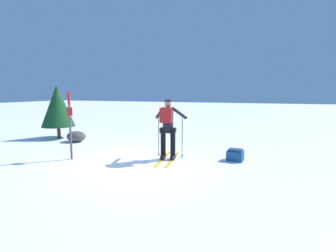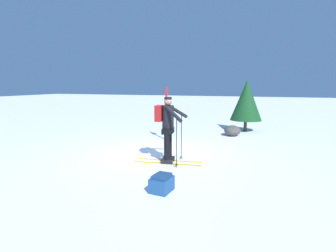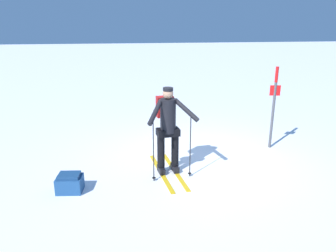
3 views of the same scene
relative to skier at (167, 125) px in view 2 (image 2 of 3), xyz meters
name	(u,v)px [view 2 (image 2 of 3)]	position (x,y,z in m)	size (l,w,h in m)	color
ground_plane	(158,153)	(0.77, 0.57, -1.01)	(80.00, 80.00, 0.00)	white
skier	(167,125)	(0.00, 0.00, 0.00)	(1.01, 1.84, 1.76)	gold
dropped_backpack	(162,183)	(-1.88, -0.55, -0.85)	(0.49, 0.41, 0.35)	navy
trail_marker	(166,109)	(2.67, 0.98, 0.17)	(0.24, 0.07, 1.97)	#4C4C51
rock_boulder	(232,131)	(4.38, -1.27, -0.80)	(0.77, 0.66, 0.43)	#474442
pine_tree	(246,100)	(5.65, -1.71, 0.38)	(1.37, 1.37, 2.28)	#4C331E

